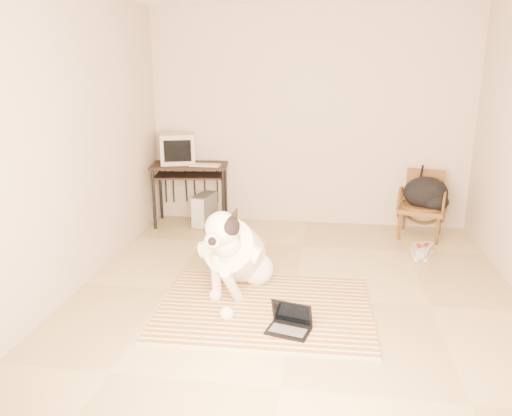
% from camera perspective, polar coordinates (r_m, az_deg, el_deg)
% --- Properties ---
extents(floor, '(4.50, 4.50, 0.00)m').
position_cam_1_polar(floor, '(4.55, 4.43, -10.13)').
color(floor, tan).
rests_on(floor, ground).
extents(wall_back, '(4.50, 0.00, 4.50)m').
position_cam_1_polar(wall_back, '(6.37, 6.07, 10.11)').
color(wall_back, '#BBAB9A').
rests_on(wall_back, floor).
extents(wall_front, '(4.50, 0.00, 4.50)m').
position_cam_1_polar(wall_front, '(1.96, 0.87, -3.68)').
color(wall_front, '#BBAB9A').
rests_on(wall_front, floor).
extents(wall_left, '(0.00, 4.50, 4.50)m').
position_cam_1_polar(wall_left, '(4.69, -20.53, 7.02)').
color(wall_left, '#BBAB9A').
rests_on(wall_left, floor).
extents(rug, '(1.83, 1.41, 0.02)m').
position_cam_1_polar(rug, '(4.34, 1.01, -11.32)').
color(rug, '#B85218').
rests_on(rug, floor).
extents(dog, '(0.61, 1.28, 0.91)m').
position_cam_1_polar(dog, '(4.52, -2.40, -5.23)').
color(dog, white).
rests_on(dog, rug).
extents(laptop, '(0.37, 0.31, 0.23)m').
position_cam_1_polar(laptop, '(3.98, 3.88, -13.01)').
color(laptop, black).
rests_on(laptop, rug).
extents(computer_desk, '(1.01, 0.64, 0.79)m').
position_cam_1_polar(computer_desk, '(6.40, -7.58, 3.99)').
color(computer_desk, black).
rests_on(computer_desk, floor).
extents(crt_monitor, '(0.52, 0.51, 0.38)m').
position_cam_1_polar(crt_monitor, '(6.45, -8.98, 6.75)').
color(crt_monitor, '#B0A48A').
rests_on(crt_monitor, computer_desk).
extents(desk_keyboard, '(0.38, 0.15, 0.02)m').
position_cam_1_polar(desk_keyboard, '(6.24, -5.85, 4.91)').
color(desk_keyboard, '#B0A48A').
rests_on(desk_keyboard, computer_desk).
extents(pc_tower, '(0.26, 0.46, 0.41)m').
position_cam_1_polar(pc_tower, '(6.46, -5.89, -0.20)').
color(pc_tower, '#4F4E51').
rests_on(pc_tower, floor).
extents(rattan_chair, '(0.63, 0.62, 0.78)m').
position_cam_1_polar(rattan_chair, '(6.30, 18.44, 0.42)').
color(rattan_chair, brown).
rests_on(rattan_chair, floor).
extents(backpack, '(0.51, 0.45, 0.38)m').
position_cam_1_polar(backpack, '(6.21, 18.98, 1.50)').
color(backpack, black).
rests_on(backpack, rattan_chair).
extents(sneaker_left, '(0.13, 0.31, 0.11)m').
position_cam_1_polar(sneaker_left, '(5.72, 18.12, -4.78)').
color(sneaker_left, white).
rests_on(sneaker_left, floor).
extents(sneaker_right, '(0.24, 0.34, 0.11)m').
position_cam_1_polar(sneaker_right, '(5.78, 18.77, -4.60)').
color(sneaker_right, white).
rests_on(sneaker_right, floor).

